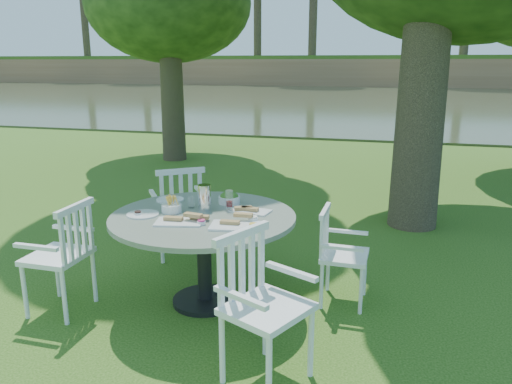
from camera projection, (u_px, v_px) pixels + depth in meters
ground at (250, 286)px, 4.63m from camera, size 140.00×140.00×0.00m
table at (203, 230)px, 4.15m from camera, size 1.54×1.54×0.79m
chair_ne at (335, 248)px, 4.23m from camera, size 0.40×0.42×0.82m
chair_nw at (180, 205)px, 5.17m from camera, size 0.67×0.66×0.98m
chair_sw at (67, 249)px, 4.03m from camera, size 0.44×0.47×0.93m
chair_se at (255, 294)px, 3.19m from camera, size 0.63×0.65×0.98m
tableware at (204, 208)px, 4.18m from camera, size 1.20×0.88×0.22m
river at (370, 101)px, 26.10m from camera, size 100.00×28.00×0.12m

